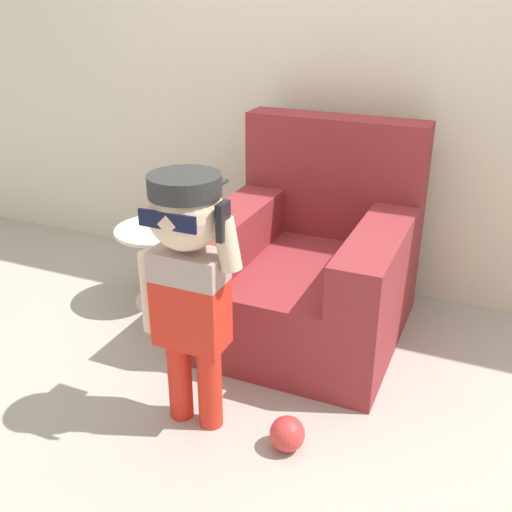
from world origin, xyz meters
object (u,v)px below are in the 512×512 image
Objects in this scene: armchair at (310,266)px; toy_ball at (287,434)px; side_table at (159,258)px; person_child at (188,266)px.

toy_ball is (0.22, -0.87, -0.27)m from armchair.
person_child is at bearing -50.61° from side_table.
side_table is at bearing 129.39° from person_child.
armchair reaches higher than side_table.
side_table is at bearing 142.64° from toy_ball.
side_table is (-0.81, -0.08, -0.07)m from armchair.
armchair is 0.82m from side_table.
armchair is at bearing 104.08° from toy_ball.
armchair is 0.94m from person_child.
armchair is 0.93m from toy_ball.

